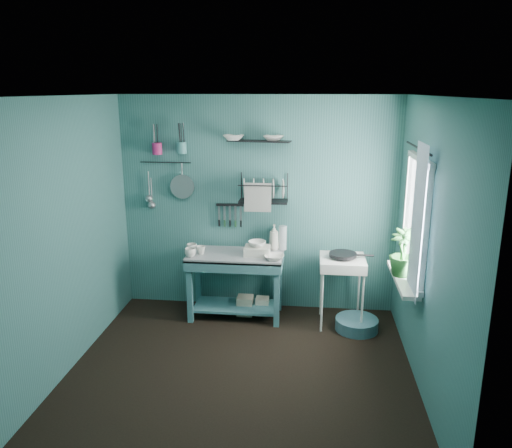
# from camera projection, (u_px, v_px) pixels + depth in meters

# --- Properties ---
(floor) EXTENTS (3.20, 3.20, 0.00)m
(floor) POSITION_uv_depth(u_px,v_px,m) (241.00, 371.00, 4.68)
(floor) COLOR black
(floor) RESTS_ON ground
(ceiling) EXTENTS (3.20, 3.20, 0.00)m
(ceiling) POSITION_uv_depth(u_px,v_px,m) (238.00, 96.00, 4.03)
(ceiling) COLOR silver
(ceiling) RESTS_ON ground
(wall_back) EXTENTS (3.20, 0.00, 3.20)m
(wall_back) POSITION_uv_depth(u_px,v_px,m) (258.00, 205.00, 5.79)
(wall_back) COLOR #316563
(wall_back) RESTS_ON ground
(wall_front) EXTENTS (3.20, 0.00, 3.20)m
(wall_front) POSITION_uv_depth(u_px,v_px,m) (203.00, 320.00, 2.91)
(wall_front) COLOR #316563
(wall_front) RESTS_ON ground
(wall_left) EXTENTS (0.00, 3.00, 3.00)m
(wall_left) POSITION_uv_depth(u_px,v_px,m) (65.00, 238.00, 4.52)
(wall_left) COLOR #316563
(wall_left) RESTS_ON ground
(wall_right) EXTENTS (0.00, 3.00, 3.00)m
(wall_right) POSITION_uv_depth(u_px,v_px,m) (428.00, 250.00, 4.18)
(wall_right) COLOR #316563
(wall_right) RESTS_ON ground
(work_counter) EXTENTS (1.13, 0.66, 0.76)m
(work_counter) POSITION_uv_depth(u_px,v_px,m) (236.00, 285.00, 5.72)
(work_counter) COLOR #386F77
(work_counter) RESTS_ON floor
(mug_left) EXTENTS (0.12, 0.12, 0.10)m
(mug_left) POSITION_uv_depth(u_px,v_px,m) (190.00, 253.00, 5.51)
(mug_left) COLOR silver
(mug_left) RESTS_ON work_counter
(mug_mid) EXTENTS (0.14, 0.14, 0.09)m
(mug_mid) POSITION_uv_depth(u_px,v_px,m) (201.00, 250.00, 5.59)
(mug_mid) COLOR silver
(mug_mid) RESTS_ON work_counter
(mug_right) EXTENTS (0.17, 0.17, 0.10)m
(mug_right) POSITION_uv_depth(u_px,v_px,m) (192.00, 248.00, 5.66)
(mug_right) COLOR silver
(mug_right) RESTS_ON work_counter
(wash_tub) EXTENTS (0.28, 0.22, 0.10)m
(wash_tub) POSITION_uv_depth(u_px,v_px,m) (257.00, 251.00, 5.56)
(wash_tub) COLOR silver
(wash_tub) RESTS_ON work_counter
(tub_bowl) EXTENTS (0.20, 0.19, 0.06)m
(tub_bowl) POSITION_uv_depth(u_px,v_px,m) (257.00, 244.00, 5.54)
(tub_bowl) COLOR silver
(tub_bowl) RESTS_ON wash_tub
(soap_bottle) EXTENTS (0.12, 0.12, 0.30)m
(soap_bottle) POSITION_uv_depth(u_px,v_px,m) (274.00, 237.00, 5.73)
(soap_bottle) COLOR silver
(soap_bottle) RESTS_ON work_counter
(water_bottle) EXTENTS (0.09, 0.09, 0.28)m
(water_bottle) POSITION_uv_depth(u_px,v_px,m) (283.00, 238.00, 5.74)
(water_bottle) COLOR silver
(water_bottle) RESTS_ON work_counter
(counter_bowl) EXTENTS (0.22, 0.22, 0.05)m
(counter_bowl) POSITION_uv_depth(u_px,v_px,m) (274.00, 257.00, 5.42)
(counter_bowl) COLOR silver
(counter_bowl) RESTS_ON work_counter
(hotplate_stand) EXTENTS (0.51, 0.51, 0.78)m
(hotplate_stand) POSITION_uv_depth(u_px,v_px,m) (341.00, 291.00, 5.52)
(hotplate_stand) COLOR white
(hotplate_stand) RESTS_ON floor
(frying_pan) EXTENTS (0.30, 0.30, 0.03)m
(frying_pan) POSITION_uv_depth(u_px,v_px,m) (343.00, 255.00, 5.41)
(frying_pan) COLOR black
(frying_pan) RESTS_ON hotplate_stand
(knife_strip) EXTENTS (0.32, 0.04, 0.03)m
(knife_strip) POSITION_uv_depth(u_px,v_px,m) (230.00, 205.00, 5.80)
(knife_strip) COLOR black
(knife_strip) RESTS_ON wall_back
(dish_rack) EXTENTS (0.58, 0.32, 0.32)m
(dish_rack) POSITION_uv_depth(u_px,v_px,m) (263.00, 188.00, 5.60)
(dish_rack) COLOR black
(dish_rack) RESTS_ON wall_back
(upper_shelf) EXTENTS (0.72, 0.28, 0.02)m
(upper_shelf) POSITION_uv_depth(u_px,v_px,m) (259.00, 141.00, 5.50)
(upper_shelf) COLOR black
(upper_shelf) RESTS_ON wall_back
(shelf_bowl_left) EXTENTS (0.25, 0.25, 0.06)m
(shelf_bowl_left) POSITION_uv_depth(u_px,v_px,m) (233.00, 134.00, 5.51)
(shelf_bowl_left) COLOR silver
(shelf_bowl_left) RESTS_ON upper_shelf
(shelf_bowl_right) EXTENTS (0.25, 0.25, 0.06)m
(shelf_bowl_right) POSITION_uv_depth(u_px,v_px,m) (274.00, 139.00, 5.48)
(shelf_bowl_right) COLOR silver
(shelf_bowl_right) RESTS_ON upper_shelf
(utensil_cup_magenta) EXTENTS (0.11, 0.11, 0.13)m
(utensil_cup_magenta) POSITION_uv_depth(u_px,v_px,m) (157.00, 149.00, 5.67)
(utensil_cup_magenta) COLOR #B92266
(utensil_cup_magenta) RESTS_ON wall_back
(utensil_cup_teal) EXTENTS (0.11, 0.11, 0.13)m
(utensil_cup_teal) POSITION_uv_depth(u_px,v_px,m) (182.00, 148.00, 5.63)
(utensil_cup_teal) COLOR teal
(utensil_cup_teal) RESTS_ON wall_back
(colander) EXTENTS (0.28, 0.03, 0.28)m
(colander) POSITION_uv_depth(u_px,v_px,m) (182.00, 187.00, 5.78)
(colander) COLOR #94989C
(colander) RESTS_ON wall_back
(ladle_outer) EXTENTS (0.01, 0.01, 0.30)m
(ladle_outer) POSITION_uv_depth(u_px,v_px,m) (149.00, 184.00, 5.83)
(ladle_outer) COLOR #94989C
(ladle_outer) RESTS_ON wall_back
(ladle_inner) EXTENTS (0.01, 0.01, 0.30)m
(ladle_inner) POSITION_uv_depth(u_px,v_px,m) (152.00, 191.00, 5.85)
(ladle_inner) COLOR #94989C
(ladle_inner) RESTS_ON wall_back
(hook_rail) EXTENTS (0.60, 0.01, 0.01)m
(hook_rail) POSITION_uv_depth(u_px,v_px,m) (165.00, 162.00, 5.75)
(hook_rail) COLOR black
(hook_rail) RESTS_ON wall_back
(window_glass) EXTENTS (0.00, 1.10, 1.10)m
(window_glass) POSITION_uv_depth(u_px,v_px,m) (417.00, 219.00, 4.58)
(window_glass) COLOR white
(window_glass) RESTS_ON wall_right
(windowsill) EXTENTS (0.16, 0.95, 0.04)m
(windowsill) POSITION_uv_depth(u_px,v_px,m) (403.00, 279.00, 4.74)
(windowsill) COLOR white
(windowsill) RESTS_ON wall_right
(curtain) EXTENTS (0.00, 1.35, 1.35)m
(curtain) POSITION_uv_depth(u_px,v_px,m) (417.00, 222.00, 4.28)
(curtain) COLOR white
(curtain) RESTS_ON wall_right
(curtain_rod) EXTENTS (0.02, 1.05, 0.02)m
(curtain_rod) POSITION_uv_depth(u_px,v_px,m) (418.00, 148.00, 4.41)
(curtain_rod) COLOR black
(curtain_rod) RESTS_ON wall_right
(potted_plant) EXTENTS (0.30, 0.30, 0.46)m
(potted_plant) POSITION_uv_depth(u_px,v_px,m) (403.00, 252.00, 4.72)
(potted_plant) COLOR #2B6D2F
(potted_plant) RESTS_ON windowsill
(storage_tin_large) EXTENTS (0.18, 0.18, 0.22)m
(storage_tin_large) POSITION_uv_depth(u_px,v_px,m) (245.00, 305.00, 5.83)
(storage_tin_large) COLOR tan
(storage_tin_large) RESTS_ON floor
(storage_tin_small) EXTENTS (0.15, 0.15, 0.20)m
(storage_tin_small) POSITION_uv_depth(u_px,v_px,m) (262.00, 306.00, 5.84)
(storage_tin_small) COLOR tan
(storage_tin_small) RESTS_ON floor
(floor_basin) EXTENTS (0.46, 0.46, 0.13)m
(floor_basin) POSITION_uv_depth(u_px,v_px,m) (357.00, 324.00, 5.46)
(floor_basin) COLOR #3F6E7C
(floor_basin) RESTS_ON floor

